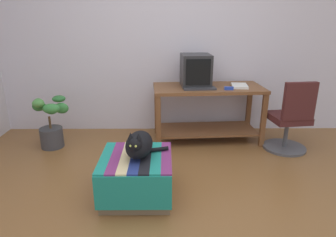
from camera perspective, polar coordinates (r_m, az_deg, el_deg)
ground_plane at (r=2.67m, az=0.77°, el=-17.30°), size 14.00×14.00×0.00m
back_wall at (r=4.22m, az=0.24°, el=15.07°), size 8.00×0.10×2.60m
desk at (r=3.95m, az=7.57°, el=2.79°), size 1.44×0.73×0.73m
tv_monitor at (r=3.87m, az=5.31°, el=9.08°), size 0.39×0.41×0.40m
keyboard at (r=3.73m, az=6.02°, el=5.74°), size 0.41×0.18×0.02m
book at (r=3.94m, az=13.49°, el=6.09°), size 0.22×0.29×0.03m
ottoman_with_blanket at (r=2.78m, az=-6.01°, el=-10.96°), size 0.63×0.65×0.40m
cat at (r=2.63m, az=-5.56°, el=-4.99°), size 0.40×0.41×0.28m
potted_plant at (r=4.00m, az=-21.51°, el=-0.99°), size 0.43×0.39×0.66m
office_chair at (r=3.89m, az=22.31°, el=-0.46°), size 0.52×0.52×0.89m
stapler at (r=3.75m, az=11.54°, el=5.67°), size 0.11×0.04×0.04m
pen at (r=4.09m, az=14.26°, el=6.32°), size 0.09×0.12×0.01m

